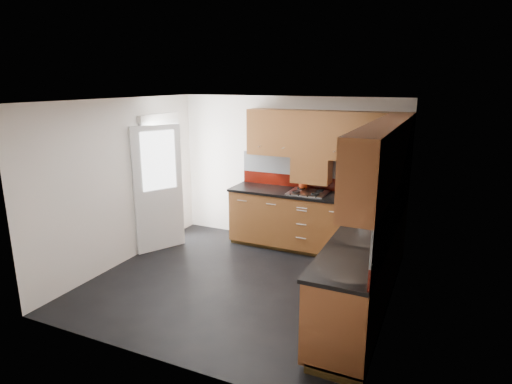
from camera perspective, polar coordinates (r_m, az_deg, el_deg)
The scene contains 14 objects.
room at distance 5.37m, azimuth -2.30°, elevation 2.46°, with size 4.00×3.80×2.64m.
base_cabinets at distance 5.97m, azimuth 10.22°, elevation -7.15°, with size 2.70×3.20×0.95m.
countertop at distance 5.81m, azimuth 10.27°, elevation -2.75°, with size 2.72×3.22×0.04m.
backsplash at distance 5.89m, azimuth 13.03°, elevation 0.29°, with size 2.70×3.20×0.54m.
upper_cabinets at distance 5.64m, azimuth 12.62°, elevation 6.21°, with size 2.50×3.20×0.72m.
extractor_hood at distance 6.75m, azimuth 7.43°, elevation 2.93°, with size 0.60×0.33×0.40m, color #563413.
glass_cabinet at distance 5.84m, azimuth 17.87°, elevation 6.40°, with size 0.32×0.80×0.66m.
back_door at distance 7.02m, azimuth -12.55°, elevation 1.11°, with size 0.42×1.19×2.04m.
gas_hob at distance 6.66m, azimuth 6.91°, elevation -0.06°, with size 0.58×0.51×0.05m.
utensil_pot at distance 6.89m, azimuth 6.29°, elevation 1.19°, with size 0.13×0.13×0.47m.
toaster at distance 6.53m, azimuth 16.92°, elevation -0.28°, with size 0.27×0.21×0.17m.
food_processor at distance 5.25m, azimuth 14.51°, elevation -3.21°, with size 0.16×0.16×0.27m.
paper_towel at distance 5.35m, azimuth 15.53°, elevation -2.96°, with size 0.12×0.12×0.25m, color white.
orange_cloth at distance 6.06m, azimuth 15.73°, elevation -2.06°, with size 0.13×0.12×0.01m, color orange.
Camera 1 is at (2.37, -4.69, 2.62)m, focal length 30.00 mm.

